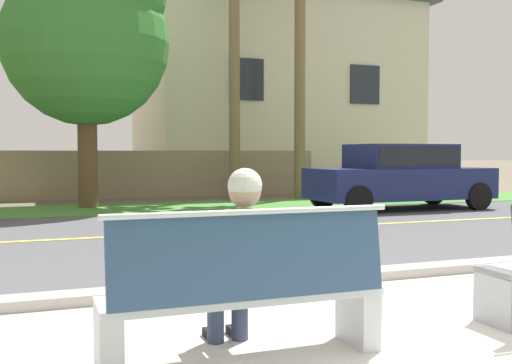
% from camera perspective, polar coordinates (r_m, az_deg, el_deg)
% --- Properties ---
extents(ground_plane, '(140.00, 140.00, 0.00)m').
position_cam_1_polar(ground_plane, '(11.48, -6.65, -3.91)').
color(ground_plane, '#665B4C').
extents(sidewalk_pavement, '(44.00, 3.60, 0.01)m').
position_cam_1_polar(sidewalk_pavement, '(4.61, 17.30, -14.24)').
color(sidewalk_pavement, beige).
rests_on(sidewalk_pavement, ground_plane).
extents(curb_edge, '(44.00, 0.30, 0.11)m').
position_cam_1_polar(curb_edge, '(6.20, 6.07, -9.22)').
color(curb_edge, '#ADA89E').
rests_on(curb_edge, ground_plane).
extents(street_asphalt, '(52.00, 8.00, 0.01)m').
position_cam_1_polar(street_asphalt, '(10.04, -4.60, -4.85)').
color(street_asphalt, '#515156').
rests_on(street_asphalt, ground_plane).
extents(road_centre_line, '(48.00, 0.14, 0.01)m').
position_cam_1_polar(road_centre_line, '(10.04, -4.60, -4.83)').
color(road_centre_line, '#E0CC4C').
rests_on(road_centre_line, ground_plane).
extents(far_verge_grass, '(48.00, 2.80, 0.02)m').
position_cam_1_polar(far_verge_grass, '(14.62, -9.67, -2.44)').
color(far_verge_grass, '#478438').
rests_on(far_verge_grass, ground_plane).
extents(bench_left, '(1.84, 0.48, 1.01)m').
position_cam_1_polar(bench_left, '(3.84, -0.97, -10.63)').
color(bench_left, silver).
rests_on(bench_left, ground_plane).
extents(seated_person_grey, '(0.52, 0.68, 1.25)m').
position_cam_1_polar(seated_person_grey, '(3.96, -1.52, -6.98)').
color(seated_person_grey, '#333D56').
rests_on(seated_person_grey, ground_plane).
extents(car_navy_far, '(4.30, 1.86, 1.54)m').
position_cam_1_polar(car_navy_far, '(14.47, 13.61, 0.82)').
color(car_navy_far, navy).
rests_on(car_navy_far, ground_plane).
extents(shade_tree_left, '(3.98, 3.98, 6.57)m').
position_cam_1_polar(shade_tree_left, '(15.23, -15.48, 13.80)').
color(shade_tree_left, brown).
rests_on(shade_tree_left, ground_plane).
extents(garden_wall, '(13.00, 0.36, 1.40)m').
position_cam_1_polar(garden_wall, '(17.70, -14.28, 0.67)').
color(garden_wall, gray).
rests_on(garden_wall, ground_plane).
extents(house_across_street, '(10.11, 6.91, 7.18)m').
position_cam_1_polar(house_across_street, '(22.51, 1.45, 8.70)').
color(house_across_street, beige).
rests_on(house_across_street, ground_plane).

